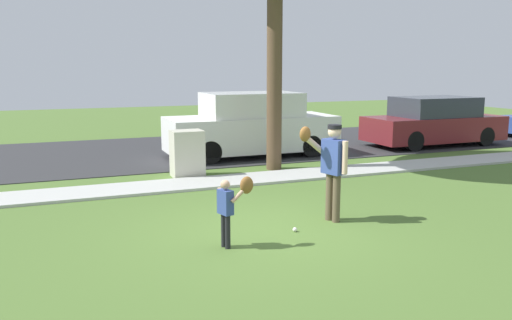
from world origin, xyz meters
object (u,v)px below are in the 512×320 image
(parked_van_white, at_px, (251,126))
(utility_cabinet, at_px, (187,154))
(person_child, at_px, (231,202))
(baseball, at_px, (295,230))
(parked_suv_maroon, at_px, (434,122))
(person_adult, at_px, (331,162))

(parked_van_white, bearing_deg, utility_cabinet, -139.25)
(person_child, distance_m, baseball, 1.40)
(utility_cabinet, height_order, parked_suv_maroon, parked_suv_maroon)
(utility_cabinet, bearing_deg, baseball, -83.71)
(person_child, height_order, parked_suv_maroon, parked_suv_maroon)
(baseball, relative_size, parked_suv_maroon, 0.02)
(person_adult, height_order, person_child, person_adult)
(baseball, bearing_deg, parked_suv_maroon, 38.64)
(baseball, xyz_separation_m, parked_suv_maroon, (8.49, 6.78, 0.75))
(parked_suv_maroon, bearing_deg, parked_van_white, 177.62)
(baseball, distance_m, parked_van_white, 7.38)
(baseball, bearing_deg, person_adult, 21.05)
(parked_van_white, xyz_separation_m, parked_suv_maroon, (6.52, -0.27, -0.11))
(parked_van_white, height_order, parked_suv_maroon, parked_van_white)
(baseball, height_order, parked_suv_maroon, parked_suv_maroon)
(person_adult, relative_size, parked_suv_maroon, 0.36)
(utility_cabinet, bearing_deg, parked_suv_maroon, 11.82)
(person_child, distance_m, utility_cabinet, 5.25)
(person_adult, distance_m, person_child, 2.16)
(parked_suv_maroon, bearing_deg, utility_cabinet, -168.18)
(utility_cabinet, bearing_deg, person_child, -97.22)
(baseball, xyz_separation_m, parked_van_white, (1.97, 7.05, 0.87))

